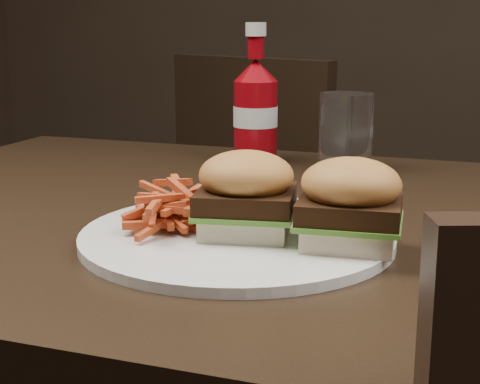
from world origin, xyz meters
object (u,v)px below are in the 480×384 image
(tumbler, at_px, (346,135))
(chair_far, at_px, (302,250))
(plate, at_px, (237,237))
(dining_table, at_px, (282,230))
(ketchup_bottle, at_px, (255,125))

(tumbler, bearing_deg, chair_far, 110.27)
(plate, bearing_deg, dining_table, 84.32)
(ketchup_bottle, bearing_deg, dining_table, -65.84)
(dining_table, height_order, tumbler, tumbler)
(dining_table, distance_m, chair_far, 0.91)
(plate, distance_m, tumbler, 0.39)
(dining_table, distance_m, plate, 0.13)
(chair_far, bearing_deg, tumbler, 131.91)
(chair_far, height_order, plate, plate)
(chair_far, bearing_deg, dining_table, 124.56)
(ketchup_bottle, height_order, tumbler, ketchup_bottle)
(dining_table, relative_size, plate, 3.74)
(chair_far, bearing_deg, ketchup_bottle, 118.26)
(ketchup_bottle, bearing_deg, plate, -74.16)
(plate, distance_m, ketchup_bottle, 0.43)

